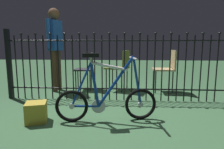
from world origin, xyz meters
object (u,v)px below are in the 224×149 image
Objects in this scene: chair_olive at (120,66)px; person_visitor at (55,42)px; bicycle at (106,98)px; display_crate at (36,112)px; chair_charcoal at (87,67)px; chair_tan at (167,66)px.

chair_olive is 0.50× the size of person_visitor.
bicycle reaches higher than display_crate.
chair_charcoal is 1.91m from display_crate.
display_crate is at bearing -98.98° from chair_charcoal.
chair_olive is 0.73m from chair_charcoal.
chair_tan is 0.97m from chair_olive.
person_visitor is (-2.32, -0.05, 0.50)m from chair_tan.
chair_tan reaches higher than chair_olive.
chair_charcoal is at bearing 178.04° from chair_olive.
person_visitor is 6.70× the size of display_crate.
chair_olive is 1.45m from person_visitor.
chair_charcoal is at bearing 108.67° from bicycle.
display_crate is (-0.88, -0.10, -0.17)m from bicycle.
person_visitor is at bearing 127.34° from bicycle.
bicycle reaches higher than chair_charcoal.
display_crate is at bearing -119.19° from chair_olive.
chair_tan reaches higher than display_crate.
bicycle is 1.75m from chair_olive.
bicycle is at bearing -123.73° from chair_tan.
chair_charcoal is at bearing 13.48° from person_visitor.
chair_tan is at bearing -4.34° from chair_olive.
person_visitor is at bearing 101.15° from display_crate.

